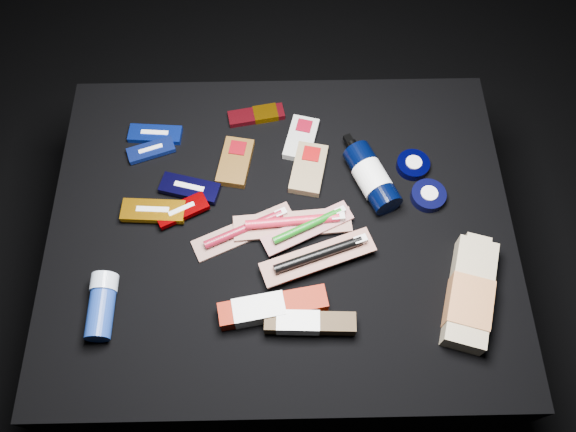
{
  "coord_description": "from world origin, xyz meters",
  "views": [
    {
      "loc": [
        0.01,
        -0.52,
        1.46
      ],
      "look_at": [
        0.01,
        0.01,
        0.42
      ],
      "focal_mm": 35.0,
      "sensor_mm": 36.0,
      "label": 1
    }
  ],
  "objects_px": {
    "lotion_bottle": "(372,178)",
    "toothpaste_carton_red": "(268,308)",
    "deodorant_stick": "(102,305)",
    "bodywash_bottle": "(470,295)"
  },
  "relations": [
    {
      "from": "bodywash_bottle",
      "to": "toothpaste_carton_red",
      "type": "distance_m",
      "value": 0.39
    },
    {
      "from": "bodywash_bottle",
      "to": "deodorant_stick",
      "type": "distance_m",
      "value": 0.71
    },
    {
      "from": "bodywash_bottle",
      "to": "deodorant_stick",
      "type": "xyz_separation_m",
      "value": [
        -0.71,
        -0.01,
        0.0
      ]
    },
    {
      "from": "lotion_bottle",
      "to": "bodywash_bottle",
      "type": "xyz_separation_m",
      "value": [
        0.17,
        -0.27,
        -0.01
      ]
    },
    {
      "from": "toothpaste_carton_red",
      "to": "lotion_bottle",
      "type": "bearing_deg",
      "value": 42.0
    },
    {
      "from": "lotion_bottle",
      "to": "toothpaste_carton_red",
      "type": "height_order",
      "value": "lotion_bottle"
    },
    {
      "from": "deodorant_stick",
      "to": "toothpaste_carton_red",
      "type": "distance_m",
      "value": 0.32
    },
    {
      "from": "toothpaste_carton_red",
      "to": "deodorant_stick",
      "type": "bearing_deg",
      "value": 168.43
    },
    {
      "from": "lotion_bottle",
      "to": "bodywash_bottle",
      "type": "bearing_deg",
      "value": -80.33
    },
    {
      "from": "lotion_bottle",
      "to": "toothpaste_carton_red",
      "type": "distance_m",
      "value": 0.36
    }
  ]
}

